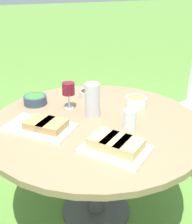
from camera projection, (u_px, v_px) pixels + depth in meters
name	position (u px, v px, depth m)	size (l,w,h in m)	color
ground_plane	(96.00, 210.00, 1.99)	(40.00, 40.00, 0.00)	#5B8C38
dining_table	(96.00, 135.00, 1.73)	(1.29, 1.29, 0.71)	#4C4C51
water_pitcher	(92.00, 100.00, 1.71)	(0.10, 0.09, 0.21)	silver
wine_glass	(68.00, 89.00, 1.81)	(0.08, 0.08, 0.18)	silver
platter_bread_main	(42.00, 126.00, 1.58)	(0.44, 0.42, 0.06)	white
platter_charcuterie	(116.00, 145.00, 1.38)	(0.39, 0.37, 0.07)	white
bowl_fries	(136.00, 101.00, 1.88)	(0.14, 0.14, 0.07)	white
bowl_salad	(35.00, 99.00, 1.91)	(0.16, 0.16, 0.06)	#334256
bowl_olives	(88.00, 94.00, 2.01)	(0.13, 0.13, 0.06)	beige
cup_water_near	(130.00, 119.00, 1.59)	(0.08, 0.08, 0.11)	silver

